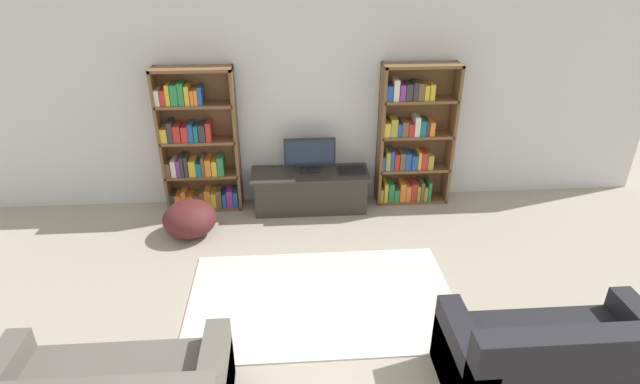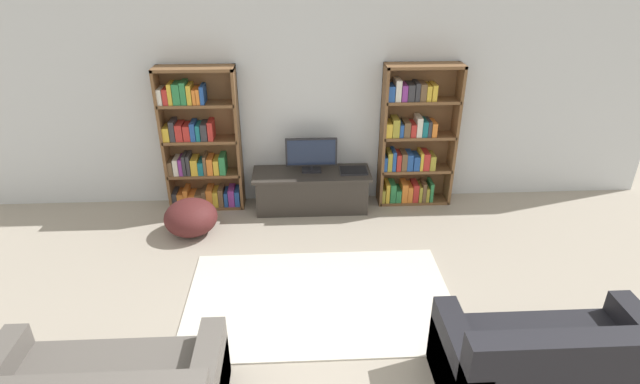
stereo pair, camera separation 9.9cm
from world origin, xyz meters
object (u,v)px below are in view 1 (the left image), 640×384
at_px(bookshelf_left, 197,147).
at_px(tv_stand, 310,190).
at_px(laptop, 352,170).
at_px(television, 310,154).
at_px(bookshelf_right, 411,140).
at_px(couch_right_sofa, 556,365).
at_px(beanbag_ottoman, 190,219).

bearing_deg(bookshelf_left, tv_stand, -6.01).
height_order(bookshelf_left, laptop, bookshelf_left).
xyz_separation_m(bookshelf_left, television, (1.39, -0.10, -0.10)).
xyz_separation_m(bookshelf_right, tv_stand, (-1.30, -0.15, -0.60)).
bearing_deg(couch_right_sofa, bookshelf_left, 132.99).
height_order(laptop, couch_right_sofa, couch_right_sofa).
height_order(television, couch_right_sofa, television).
height_order(couch_right_sofa, beanbag_ottoman, couch_right_sofa).
relative_size(bookshelf_right, television, 2.82).
distance_m(television, beanbag_ottoman, 1.65).
bearing_deg(tv_stand, bookshelf_left, 173.99).
height_order(bookshelf_left, tv_stand, bookshelf_left).
relative_size(couch_right_sofa, beanbag_ottoman, 2.57).
xyz_separation_m(laptop, beanbag_ottoman, (-1.98, -0.56, -0.31)).
xyz_separation_m(bookshelf_left, laptop, (1.92, -0.14, -0.32)).
bearing_deg(beanbag_ottoman, bookshelf_left, 85.52).
height_order(bookshelf_left, beanbag_ottoman, bookshelf_left).
xyz_separation_m(tv_stand, laptop, (0.53, 0.01, 0.26)).
height_order(tv_stand, couch_right_sofa, couch_right_sofa).
bearing_deg(couch_right_sofa, bookshelf_right, 96.25).
distance_m(couch_right_sofa, beanbag_ottoman, 4.03).
xyz_separation_m(bookshelf_right, couch_right_sofa, (0.36, -3.27, -0.55)).
distance_m(tv_stand, beanbag_ottoman, 1.55).
height_order(bookshelf_right, laptop, bookshelf_right).
relative_size(tv_stand, beanbag_ottoman, 2.40).
relative_size(bookshelf_right, laptop, 5.24).
bearing_deg(bookshelf_left, laptop, -4.19).
bearing_deg(beanbag_ottoman, couch_right_sofa, -39.62).
xyz_separation_m(tv_stand, television, (0.00, 0.05, 0.48)).
relative_size(bookshelf_left, couch_right_sofa, 1.14).
distance_m(bookshelf_left, television, 1.40).
relative_size(bookshelf_right, couch_right_sofa, 1.14).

